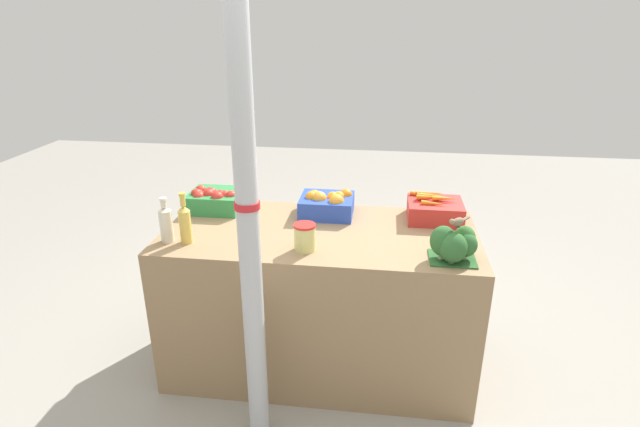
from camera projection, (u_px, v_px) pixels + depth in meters
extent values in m
plane|color=gray|center=(320.00, 359.00, 3.03)|extent=(10.00, 10.00, 0.00)
cube|color=#937551|center=(320.00, 298.00, 2.87)|extent=(1.69, 0.82, 0.85)
cylinder|color=#B7BABF|center=(248.00, 230.00, 2.09)|extent=(0.10, 0.10, 2.22)
cylinder|color=red|center=(247.00, 205.00, 2.05)|extent=(0.11, 0.11, 0.03)
cube|color=#2D8442|center=(216.00, 201.00, 2.98)|extent=(0.30, 0.27, 0.11)
sphere|color=red|center=(201.00, 191.00, 3.00)|extent=(0.07, 0.07, 0.07)
sphere|color=red|center=(196.00, 194.00, 2.93)|extent=(0.07, 0.07, 0.07)
sphere|color=red|center=(199.00, 194.00, 2.95)|extent=(0.06, 0.06, 0.06)
sphere|color=red|center=(225.00, 196.00, 2.92)|extent=(0.07, 0.07, 0.07)
sphere|color=red|center=(211.00, 193.00, 2.96)|extent=(0.08, 0.08, 0.08)
sphere|color=red|center=(231.00, 196.00, 2.91)|extent=(0.07, 0.07, 0.07)
sphere|color=red|center=(199.00, 197.00, 2.91)|extent=(0.07, 0.07, 0.07)
sphere|color=red|center=(217.00, 197.00, 2.88)|extent=(0.07, 0.07, 0.07)
sphere|color=red|center=(221.00, 196.00, 2.92)|extent=(0.07, 0.07, 0.07)
sphere|color=red|center=(209.00, 195.00, 2.93)|extent=(0.07, 0.07, 0.07)
cube|color=#2847B7|center=(327.00, 206.00, 2.91)|extent=(0.30, 0.27, 0.11)
sphere|color=orange|center=(339.00, 198.00, 2.90)|extent=(0.08, 0.08, 0.08)
sphere|color=orange|center=(333.00, 198.00, 2.89)|extent=(0.07, 0.07, 0.07)
sphere|color=orange|center=(312.00, 197.00, 2.88)|extent=(0.07, 0.07, 0.07)
sphere|color=orange|center=(346.00, 195.00, 2.92)|extent=(0.07, 0.07, 0.07)
sphere|color=orange|center=(314.00, 196.00, 2.94)|extent=(0.07, 0.07, 0.07)
sphere|color=orange|center=(336.00, 201.00, 2.81)|extent=(0.09, 0.09, 0.09)
sphere|color=orange|center=(319.00, 199.00, 2.86)|extent=(0.09, 0.09, 0.09)
cube|color=red|center=(435.00, 211.00, 2.83)|extent=(0.30, 0.27, 0.11)
cone|color=orange|center=(445.00, 199.00, 2.80)|extent=(0.15, 0.03, 0.03)
cone|color=orange|center=(446.00, 198.00, 2.82)|extent=(0.12, 0.04, 0.03)
cone|color=orange|center=(430.00, 196.00, 2.83)|extent=(0.15, 0.04, 0.03)
cone|color=orange|center=(432.00, 195.00, 2.88)|extent=(0.13, 0.03, 0.03)
cone|color=orange|center=(434.00, 204.00, 2.76)|extent=(0.14, 0.05, 0.03)
cone|color=orange|center=(431.00, 195.00, 2.86)|extent=(0.15, 0.07, 0.02)
cone|color=orange|center=(431.00, 197.00, 2.81)|extent=(0.16, 0.04, 0.03)
cone|color=orange|center=(422.00, 194.00, 2.89)|extent=(0.14, 0.05, 0.03)
cone|color=orange|center=(429.00, 193.00, 2.90)|extent=(0.16, 0.05, 0.03)
cube|color=#2D602D|center=(452.00, 259.00, 2.39)|extent=(0.22, 0.18, 0.01)
ellipsoid|color=#387033|center=(464.00, 238.00, 2.38)|extent=(0.10, 0.10, 0.12)
cylinder|color=#B2C693|center=(463.00, 253.00, 2.41)|extent=(0.03, 0.03, 0.02)
ellipsoid|color=#2D602D|center=(466.00, 245.00, 2.36)|extent=(0.11, 0.11, 0.12)
cylinder|color=#B2C693|center=(464.00, 256.00, 2.38)|extent=(0.03, 0.03, 0.02)
ellipsoid|color=#2D602D|center=(443.00, 241.00, 2.35)|extent=(0.12, 0.12, 0.15)
cylinder|color=#B2C693|center=(442.00, 256.00, 2.38)|extent=(0.03, 0.03, 0.02)
ellipsoid|color=#2D602D|center=(453.00, 247.00, 2.32)|extent=(0.13, 0.13, 0.15)
cylinder|color=#B2C693|center=(451.00, 260.00, 2.35)|extent=(0.03, 0.03, 0.02)
cylinder|color=beige|center=(166.00, 226.00, 2.55)|extent=(0.07, 0.07, 0.17)
cone|color=beige|center=(164.00, 209.00, 2.51)|extent=(0.07, 0.07, 0.02)
cylinder|color=beige|center=(164.00, 204.00, 2.50)|extent=(0.03, 0.03, 0.04)
cylinder|color=silver|center=(163.00, 199.00, 2.49)|extent=(0.03, 0.03, 0.01)
cylinder|color=gold|center=(185.00, 227.00, 2.54)|extent=(0.06, 0.06, 0.17)
cone|color=gold|center=(183.00, 208.00, 2.50)|extent=(0.06, 0.06, 0.03)
cylinder|color=gold|center=(183.00, 201.00, 2.48)|extent=(0.03, 0.03, 0.05)
cylinder|color=gold|center=(182.00, 194.00, 2.47)|extent=(0.03, 0.03, 0.01)
cylinder|color=#D1CC75|center=(305.00, 238.00, 2.47)|extent=(0.11, 0.11, 0.13)
cylinder|color=red|center=(305.00, 225.00, 2.44)|extent=(0.11, 0.11, 0.01)
cube|color=#4C3D2D|center=(457.00, 226.00, 2.32)|extent=(0.02, 0.02, 0.01)
ellipsoid|color=#7A664C|center=(458.00, 222.00, 2.31)|extent=(0.08, 0.08, 0.04)
sphere|color=#897556|center=(452.00, 222.00, 2.28)|extent=(0.03, 0.03, 0.03)
cone|color=#4C3D28|center=(450.00, 222.00, 2.28)|extent=(0.02, 0.02, 0.01)
cube|color=#7A664C|center=(466.00, 218.00, 2.34)|extent=(0.04, 0.04, 0.01)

